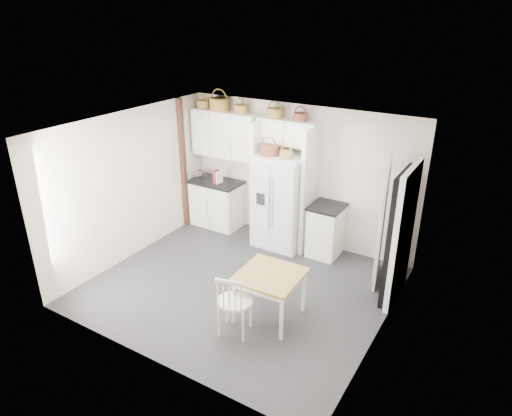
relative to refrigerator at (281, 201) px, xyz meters
The scene contains 29 objects.
floor 1.84m from the refrigerator, 84.68° to the right, with size 4.50×4.50×0.00m, color #26252A.
ceiling 2.36m from the refrigerator, 84.68° to the right, with size 4.50×4.50×0.00m, color white.
wall_back 0.59m from the refrigerator, 68.89° to the left, with size 4.50×4.50×0.00m, color beige.
wall_left 2.68m from the refrigerator, 142.50° to the right, with size 4.00×4.00×0.00m, color beige.
wall_right 2.92m from the refrigerator, 33.88° to the right, with size 4.00×4.00×0.00m, color beige.
refrigerator is the anchor object (origin of this frame).
base_cab_left 1.57m from the refrigerator, behind, with size 0.99×0.63×0.92m, color white.
base_cab_right 0.97m from the refrigerator, ahead, with size 0.52×0.63×0.92m, color white.
dining_table 2.31m from the refrigerator, 65.49° to the right, with size 0.86×0.86×0.72m, color olive.
windsor_chair 2.72m from the refrigerator, 74.88° to the right, with size 0.49×0.45×1.01m, color white.
counter_left 1.52m from the refrigerator, behind, with size 1.03×0.67×0.04m, color black.
counter_right 0.88m from the refrigerator, ahead, with size 0.56×0.67×0.04m, color black.
toaster 1.87m from the refrigerator, behind, with size 0.24×0.14×0.16m, color silver.
cookbook_red 1.48m from the refrigerator, behind, with size 0.04×0.17×0.26m, color #A42938.
cookbook_cream 1.40m from the refrigerator, behind, with size 0.04×0.16×0.24m, color beige.
basket_upper_a 2.43m from the refrigerator, behind, with size 0.26×0.26×0.15m, color brown.
basket_upper_b 2.18m from the refrigerator, behind, with size 0.39×0.39×0.23m, color brown.
basket_upper_c 1.85m from the refrigerator, 167.61° to the left, with size 0.27×0.27×0.15m, color brown.
basket_bridge_a 1.60m from the refrigerator, 142.13° to the left, with size 0.29×0.29×0.16m, color brown.
basket_bridge_b 1.57m from the refrigerator, 45.33° to the left, with size 0.24×0.24×0.14m, color #55261C.
basket_fridge_a 0.99m from the refrigerator, 154.64° to the right, with size 0.33×0.33×0.18m, color #55261C.
basket_fridge_b 0.95m from the refrigerator, 37.53° to the right, with size 0.23×0.23×0.13m, color brown.
upper_cabinet 1.71m from the refrigerator, behind, with size 1.40×0.34×0.90m, color white.
bridge_cabinet 1.27m from the refrigerator, 90.00° to the left, with size 1.12×0.34×0.45m, color white.
fridge_panel_left 0.59m from the refrigerator, behind, with size 0.08×0.60×2.30m, color white.
fridge_panel_right 0.59m from the refrigerator, ahead, with size 0.08×0.60×2.30m, color white.
trim_post 2.11m from the refrigerator, behind, with size 0.09×0.09×2.60m, color black.
doorway_void 2.39m from the refrigerator, 14.83° to the right, with size 0.18×0.85×2.05m, color black.
door_slab 1.98m from the refrigerator, ahead, with size 0.80×0.04×2.05m, color white.
Camera 1 is at (3.45, -5.21, 4.13)m, focal length 32.00 mm.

